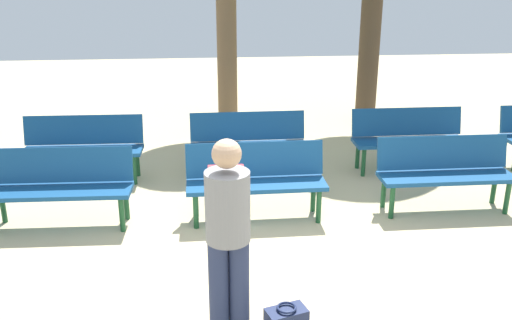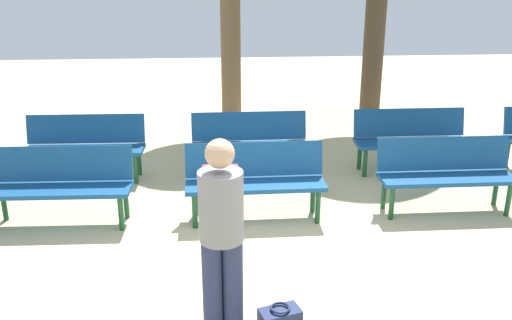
# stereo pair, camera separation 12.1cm
# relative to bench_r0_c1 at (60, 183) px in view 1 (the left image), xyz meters

# --- Properties ---
(ground_plane) EXTENTS (26.46, 26.46, 0.00)m
(ground_plane) POSITION_rel_bench_r0_c1_xyz_m (2.25, -1.55, -0.50)
(ground_plane) COLOR #CCB789
(bench_r0_c1) EXTENTS (1.61, 0.52, 0.87)m
(bench_r0_c1) POSITION_rel_bench_r0_c1_xyz_m (0.00, 0.00, 0.00)
(bench_r0_c1) COLOR navy
(bench_r0_c1) RESTS_ON ground_plane
(bench_r0_c2) EXTENTS (1.61, 0.50, 0.87)m
(bench_r0_c2) POSITION_rel_bench_r0_c1_xyz_m (2.21, -0.01, 0.00)
(bench_r0_c2) COLOR navy
(bench_r0_c2) RESTS_ON ground_plane
(bench_r0_c3) EXTENTS (1.60, 0.48, 0.87)m
(bench_r0_c3) POSITION_rel_bench_r0_c1_xyz_m (4.48, 0.04, 0.00)
(bench_r0_c3) COLOR navy
(bench_r0_c3) RESTS_ON ground_plane
(bench_r1_c1) EXTENTS (1.61, 0.52, 0.87)m
(bench_r1_c1) POSITION_rel_bench_r0_c1_xyz_m (-0.02, 1.41, 0.00)
(bench_r1_c1) COLOR navy
(bench_r1_c1) RESTS_ON ground_plane
(bench_r1_c2) EXTENTS (1.60, 0.49, 0.87)m
(bench_r1_c2) POSITION_rel_bench_r0_c1_xyz_m (2.23, 1.39, 0.00)
(bench_r1_c2) COLOR navy
(bench_r1_c2) RESTS_ON ground_plane
(bench_r1_c3) EXTENTS (1.60, 0.48, 0.87)m
(bench_r1_c3) POSITION_rel_bench_r0_c1_xyz_m (4.52, 1.41, 0.00)
(bench_r1_c3) COLOR navy
(bench_r1_c3) RESTS_ON ground_plane
(visitor_with_backpack) EXTENTS (0.34, 0.52, 1.65)m
(visitor_with_backpack) POSITION_rel_bench_r0_c1_xyz_m (1.80, -2.16, 0.43)
(visitor_with_backpack) COLOR navy
(visitor_with_backpack) RESTS_ON ground_plane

